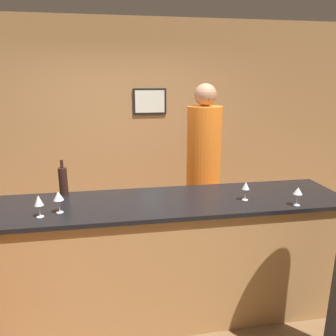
# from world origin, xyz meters

# --- Properties ---
(ground_plane) EXTENTS (14.00, 14.00, 0.00)m
(ground_plane) POSITION_xyz_m (0.00, 0.00, 0.00)
(ground_plane) COLOR brown
(back_wall) EXTENTS (8.00, 0.08, 2.80)m
(back_wall) POSITION_xyz_m (0.00, 1.95, 1.40)
(back_wall) COLOR #A37547
(back_wall) RESTS_ON ground_plane
(bar_counter) EXTENTS (3.64, 0.71, 1.07)m
(bar_counter) POSITION_xyz_m (0.00, 0.00, 0.54)
(bar_counter) COLOR #B27F4C
(bar_counter) RESTS_ON ground_plane
(bartender) EXTENTS (0.36, 0.36, 2.00)m
(bartender) POSITION_xyz_m (0.84, 0.79, 0.93)
(bartender) COLOR orange
(bartender) RESTS_ON ground_plane
(wine_bottle_0) EXTENTS (0.07, 0.07, 0.31)m
(wine_bottle_0) POSITION_xyz_m (-0.55, 0.30, 1.19)
(wine_bottle_0) COLOR black
(wine_bottle_0) RESTS_ON bar_counter
(wine_glass_0) EXTENTS (0.06, 0.06, 0.16)m
(wine_glass_0) POSITION_xyz_m (0.95, -0.10, 1.19)
(wine_glass_0) COLOR silver
(wine_glass_0) RESTS_ON bar_counter
(wine_glass_4) EXTENTS (0.07, 0.07, 0.17)m
(wine_glass_4) POSITION_xyz_m (-0.52, -0.12, 1.20)
(wine_glass_4) COLOR silver
(wine_glass_4) RESTS_ON bar_counter
(wine_glass_5) EXTENTS (0.07, 0.07, 0.15)m
(wine_glass_5) POSITION_xyz_m (1.30, -0.28, 1.19)
(wine_glass_5) COLOR silver
(wine_glass_5) RESTS_ON bar_counter
(wine_glass_6) EXTENTS (0.06, 0.06, 0.17)m
(wine_glass_6) POSITION_xyz_m (-0.65, -0.18, 1.19)
(wine_glass_6) COLOR silver
(wine_glass_6) RESTS_ON bar_counter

